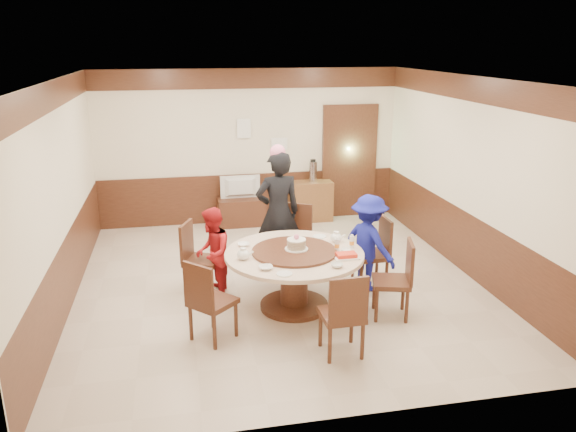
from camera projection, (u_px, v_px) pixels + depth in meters
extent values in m
plane|color=beige|center=(279.00, 284.00, 7.87)|extent=(6.00, 6.00, 0.00)
plane|color=silver|center=(278.00, 79.00, 7.04)|extent=(6.00, 6.00, 0.00)
cube|color=beige|center=(249.00, 147.00, 10.26)|extent=(5.50, 0.04, 2.80)
cube|color=beige|center=(344.00, 275.00, 4.64)|extent=(5.50, 0.04, 2.80)
cube|color=beige|center=(61.00, 198.00, 6.94)|extent=(0.04, 6.00, 2.80)
cube|color=beige|center=(469.00, 178.00, 7.96)|extent=(0.04, 6.00, 2.80)
cube|color=#442215|center=(279.00, 254.00, 7.73)|extent=(5.50, 6.00, 0.90)
cube|color=#442215|center=(278.00, 93.00, 7.09)|extent=(5.50, 6.00, 0.35)
cube|color=#442215|center=(349.00, 162.00, 10.67)|extent=(1.05, 0.08, 2.18)
cube|color=#89D48F|center=(349.00, 162.00, 10.69)|extent=(0.88, 0.02, 2.05)
cylinder|color=#442215|center=(294.00, 305.00, 7.16)|extent=(0.86, 0.86, 0.06)
cylinder|color=#442215|center=(294.00, 282.00, 7.06)|extent=(0.35, 0.35, 0.65)
cylinder|color=beige|center=(294.00, 254.00, 6.95)|extent=(1.73, 1.73, 0.05)
cylinder|color=#442215|center=(294.00, 251.00, 6.94)|extent=(1.06, 1.06, 0.03)
cube|color=#442215|center=(370.00, 255.00, 7.67)|extent=(0.45, 0.45, 0.06)
cube|color=#442215|center=(385.00, 236.00, 7.63)|extent=(0.05, 0.42, 0.50)
cube|color=#442215|center=(369.00, 272.00, 7.74)|extent=(0.36, 0.36, 0.42)
cube|color=#442215|center=(295.00, 241.00, 8.21)|extent=(0.59, 0.59, 0.06)
cube|color=#442215|center=(298.00, 220.00, 8.32)|extent=(0.39, 0.23, 0.50)
cube|color=#442215|center=(295.00, 257.00, 8.28)|extent=(0.36, 0.36, 0.42)
cube|color=#442215|center=(202.00, 261.00, 7.48)|extent=(0.57, 0.57, 0.06)
cube|color=#442215|center=(186.00, 241.00, 7.44)|extent=(0.20, 0.40, 0.50)
cube|color=#442215|center=(203.00, 277.00, 7.55)|extent=(0.36, 0.36, 0.42)
cube|color=#442215|center=(213.00, 302.00, 6.30)|extent=(0.62, 0.62, 0.06)
cube|color=#442215|center=(198.00, 286.00, 6.05)|extent=(0.32, 0.33, 0.50)
cube|color=#442215|center=(214.00, 321.00, 6.37)|extent=(0.36, 0.36, 0.42)
cube|color=#442215|center=(342.00, 315.00, 6.00)|extent=(0.45, 0.45, 0.06)
cube|color=#442215|center=(349.00, 301.00, 5.72)|extent=(0.42, 0.05, 0.50)
cube|color=#442215|center=(341.00, 335.00, 6.07)|extent=(0.36, 0.36, 0.42)
cube|color=#442215|center=(391.00, 282.00, 6.82)|extent=(0.54, 0.54, 0.06)
cube|color=#442215|center=(410.00, 262.00, 6.73)|extent=(0.15, 0.42, 0.50)
cube|color=#442215|center=(390.00, 300.00, 6.89)|extent=(0.36, 0.36, 0.42)
imported|color=black|center=(278.00, 213.00, 8.04)|extent=(0.70, 0.50, 1.80)
imported|color=#B5181C|center=(213.00, 253.00, 7.33)|extent=(0.56, 0.66, 1.21)
imported|color=navy|center=(369.00, 243.00, 7.52)|extent=(0.84, 0.99, 1.33)
cylinder|color=white|center=(296.00, 249.00, 6.97)|extent=(0.29, 0.29, 0.01)
cylinder|color=tan|center=(296.00, 244.00, 6.95)|extent=(0.23, 0.23, 0.11)
cylinder|color=white|center=(296.00, 240.00, 6.93)|extent=(0.23, 0.23, 0.01)
sphere|color=pink|center=(296.00, 237.00, 6.92)|extent=(0.07, 0.07, 0.07)
ellipsoid|color=white|center=(243.00, 255.00, 6.70)|extent=(0.17, 0.15, 0.13)
ellipsoid|color=white|center=(336.00, 238.00, 7.29)|extent=(0.17, 0.15, 0.13)
imported|color=white|center=(243.00, 245.00, 7.16)|extent=(0.15, 0.15, 0.04)
imported|color=white|center=(337.00, 265.00, 6.48)|extent=(0.14, 0.14, 0.04)
imported|color=white|center=(266.00, 268.00, 6.42)|extent=(0.16, 0.16, 0.04)
imported|color=white|center=(346.00, 251.00, 6.95)|extent=(0.13, 0.13, 0.04)
cylinder|color=white|center=(284.00, 274.00, 6.29)|extent=(0.18, 0.18, 0.01)
cylinder|color=white|center=(320.00, 236.00, 7.50)|extent=(0.18, 0.18, 0.01)
cube|color=white|center=(346.00, 257.00, 6.76)|extent=(0.30, 0.20, 0.02)
cube|color=red|center=(346.00, 255.00, 6.75)|extent=(0.24, 0.15, 0.04)
cylinder|color=white|center=(337.00, 245.00, 6.97)|extent=(0.06, 0.06, 0.16)
cylinder|color=white|center=(352.00, 242.00, 7.07)|extent=(0.06, 0.06, 0.16)
cube|color=#442215|center=(241.00, 212.00, 10.33)|extent=(0.85, 0.45, 0.50)
imported|color=#969698|center=(241.00, 188.00, 10.19)|extent=(0.73, 0.10, 0.42)
cube|color=brown|center=(310.00, 201.00, 10.57)|extent=(0.80, 0.40, 0.75)
cylinder|color=silver|center=(313.00, 172.00, 10.41)|extent=(0.15, 0.15, 0.38)
cube|color=white|center=(244.00, 128.00, 10.10)|extent=(0.25, 0.00, 0.35)
cube|color=white|center=(279.00, 144.00, 10.31)|extent=(0.30, 0.00, 0.22)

